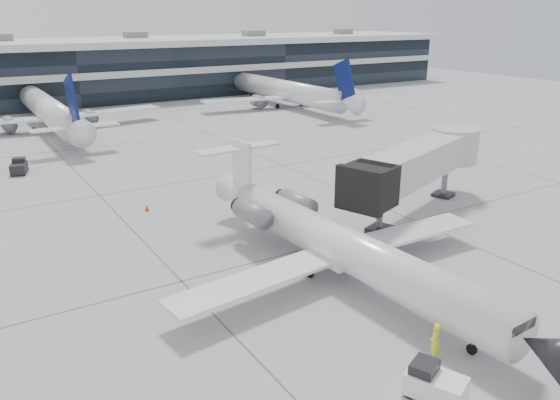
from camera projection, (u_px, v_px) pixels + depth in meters
ground at (313, 247)px, 39.09m from camera, size 220.00×220.00×0.00m
terminal at (65, 74)px, 103.47m from camera, size 170.00×22.00×10.00m
bg_jet_center at (51, 129)px, 79.38m from camera, size 32.00×40.00×9.60m
bg_jet_right at (284, 106)px, 99.28m from camera, size 32.00×40.00×9.60m
regional_jet at (340, 244)px, 33.87m from camera, size 23.26×29.03×6.70m
jet_bridge at (423, 161)px, 44.79m from camera, size 18.45×9.29×6.07m
ramp_worker at (435, 342)px, 26.12m from camera, size 0.85×0.80×1.96m
baggage_tug at (434, 383)px, 23.59m from camera, size 2.34×2.87×1.59m
traffic_cone at (147, 208)px, 46.25m from camera, size 0.50×0.50×0.58m
far_tug at (19, 167)px, 56.99m from camera, size 2.08×2.77×1.57m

